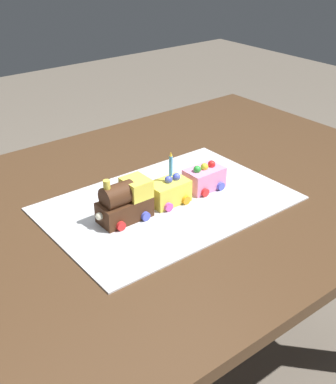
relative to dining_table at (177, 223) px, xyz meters
The scene contains 7 objects.
ground_plane 0.63m from the dining_table, ahead, with size 8.00×8.00×0.00m, color #6B6054.
dining_table is the anchor object (origin of this frame).
cake_board 0.14m from the dining_table, 146.11° to the right, with size 0.60×0.40×0.00m, color silver.
cake_locomotive 0.26m from the dining_table, 167.15° to the right, with size 0.14×0.08×0.12m.
cake_car_flatbed_lemon 0.16m from the dining_table, 145.87° to the right, with size 0.10×0.08×0.07m.
cake_car_hopper_bubblegum 0.16m from the dining_table, 40.64° to the right, with size 0.10×0.08×0.07m.
birthday_candle 0.23m from the dining_table, 143.12° to the right, with size 0.01×0.01×0.06m.
Camera 1 is at (-0.72, -0.88, 1.36)m, focal length 45.85 mm.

